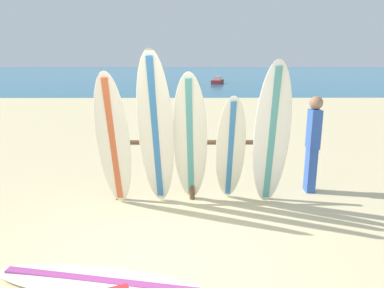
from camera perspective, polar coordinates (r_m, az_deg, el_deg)
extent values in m
plane|color=beige|center=(4.61, -4.65, -17.57)|extent=(120.00, 120.00, 0.00)
cube|color=#196B93|center=(61.97, -0.73, 11.53)|extent=(120.00, 80.00, 0.01)
cylinder|color=brown|center=(6.13, -12.12, -3.71)|extent=(0.09, 0.09, 1.17)
cylinder|color=brown|center=(6.01, 0.02, -3.76)|extent=(0.09, 0.09, 1.17)
cylinder|color=brown|center=(6.15, 12.12, -3.66)|extent=(0.09, 0.09, 1.17)
cylinder|color=brown|center=(5.89, 0.02, 0.27)|extent=(2.67, 0.08, 0.08)
ellipsoid|color=white|center=(5.59, -12.67, 0.24)|extent=(0.54, 0.73, 2.24)
cube|color=#CC5933|center=(5.59, -12.67, 0.24)|extent=(0.11, 0.68, 2.06)
ellipsoid|color=white|center=(5.46, -5.92, 1.85)|extent=(0.61, 0.88, 2.55)
cube|color=#3372B2|center=(5.46, -5.92, 1.85)|extent=(0.16, 0.79, 2.35)
ellipsoid|color=white|center=(5.60, -0.31, 0.52)|extent=(0.60, 0.84, 2.22)
cube|color=teal|center=(5.60, -0.31, 0.52)|extent=(0.15, 0.76, 2.05)
ellipsoid|color=white|center=(5.70, 6.26, -1.10)|extent=(0.50, 0.85, 1.88)
cube|color=#3372B2|center=(5.70, 6.26, -1.10)|extent=(0.11, 0.79, 1.74)
ellipsoid|color=white|center=(5.59, 12.80, 1.09)|extent=(0.61, 0.76, 2.40)
cube|color=teal|center=(5.59, 12.80, 1.09)|extent=(0.15, 0.68, 2.21)
ellipsoid|color=white|center=(4.19, -14.69, -20.95)|extent=(2.50, 1.00, 0.07)
cube|color=#A53F8C|center=(4.19, -14.69, -20.95)|extent=(2.22, 0.51, 0.08)
cube|color=#3359B2|center=(6.77, 18.70, -4.01)|extent=(0.15, 0.23, 0.82)
cube|color=#3359B2|center=(6.59, 19.21, 2.30)|extent=(0.18, 0.28, 0.70)
sphere|color=#997051|center=(6.52, 19.53, 6.32)|extent=(0.24, 0.24, 0.24)
cube|color=#B22D28|center=(35.00, 4.17, 10.09)|extent=(1.44, 2.52, 0.35)
cube|color=silver|center=(34.98, 4.18, 10.67)|extent=(0.81, 0.98, 0.36)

